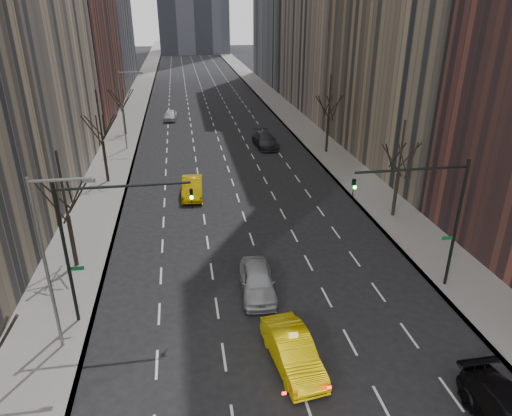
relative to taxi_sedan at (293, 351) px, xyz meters
name	(u,v)px	position (x,y,z in m)	size (l,w,h in m)	color
sidewalk_left	(134,107)	(-12.19, 63.07, -0.75)	(4.50, 320.00, 0.15)	slate
sidewalk_right	(276,103)	(12.31, 63.07, -0.75)	(4.50, 320.00, 0.15)	slate
tree_lw_b	(68,216)	(-11.94, 11.07, 2.89)	(3.36, 3.50, 7.82)	black
tree_lw_c	(103,142)	(-11.94, 27.07, 3.21)	(3.36, 3.50, 8.74)	black
tree_lw_d	(123,108)	(-11.94, 45.07, 2.73)	(3.36, 3.50, 7.36)	black
tree_rw_b	(398,174)	(12.06, 15.07, 2.89)	(3.36, 3.50, 7.82)	black
tree_rw_c	(328,118)	(12.06, 33.07, 3.21)	(3.36, 3.50, 8.74)	black
traffic_mast_left	(97,230)	(-9.05, 5.07, 4.66)	(6.69, 0.39, 8.00)	black
traffic_mast_right	(433,206)	(9.17, 5.07, 4.66)	(6.69, 0.39, 8.00)	black
streetlight_near	(51,249)	(-10.78, 3.07, 4.79)	(2.83, 0.22, 9.00)	slate
streetlight_far	(125,102)	(-10.78, 38.07, 4.79)	(2.83, 0.22, 9.00)	slate
taxi_sedan	(293,351)	(0.00, 0.00, 0.00)	(1.75, 5.02, 1.65)	yellow
silver_sedan_ahead	(257,281)	(-0.66, 6.18, 0.01)	(1.97, 4.89, 1.66)	#9A9CA2
far_taxi	(192,187)	(-3.91, 22.23, 0.01)	(1.76, 5.05, 1.67)	#E5B204
far_suv_grey	(265,140)	(5.43, 36.68, 0.03)	(2.39, 5.89, 1.71)	#2C2C31
far_car_white	(170,115)	(-6.07, 52.88, -0.09)	(1.74, 4.32, 1.47)	silver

